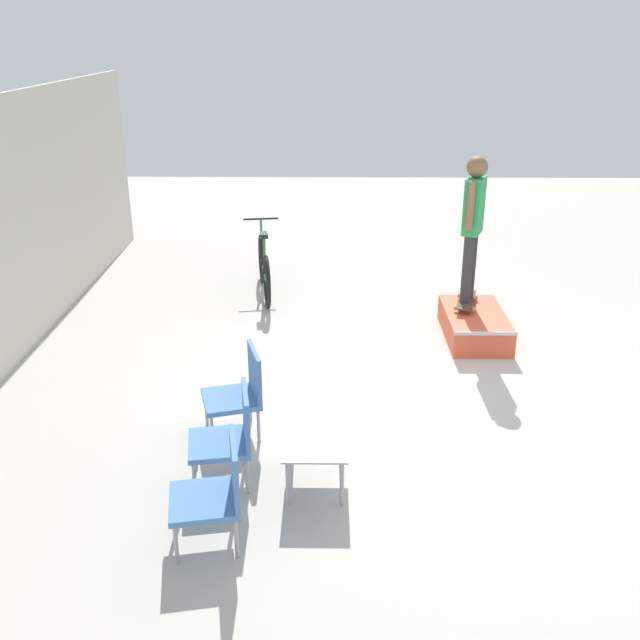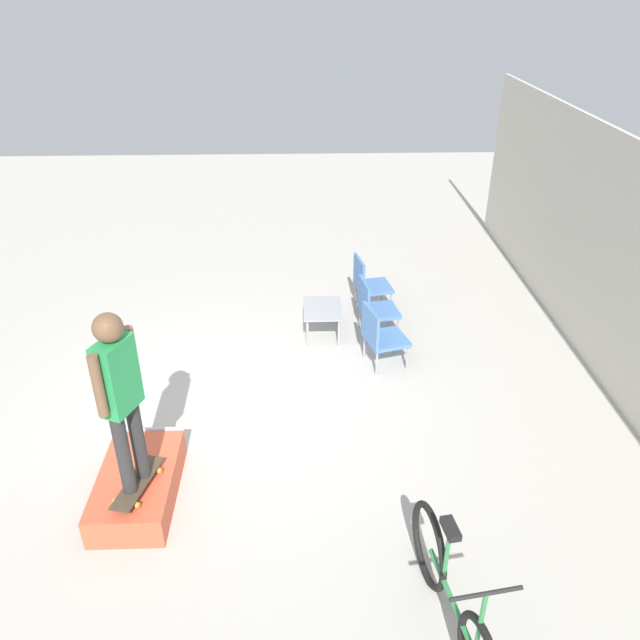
{
  "view_description": "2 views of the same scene",
  "coord_description": "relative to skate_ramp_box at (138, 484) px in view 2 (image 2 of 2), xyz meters",
  "views": [
    {
      "loc": [
        -6.88,
        1.18,
        3.68
      ],
      "look_at": [
        0.01,
        1.27,
        0.84
      ],
      "focal_mm": 40.0,
      "sensor_mm": 36.0,
      "label": 1
    },
    {
      "loc": [
        6.21,
        0.99,
        4.68
      ],
      "look_at": [
        -0.27,
        1.21,
        1.03
      ],
      "focal_mm": 35.0,
      "sensor_mm": 36.0,
      "label": 2
    }
  ],
  "objects": [
    {
      "name": "ground_plane",
      "position": [
        -1.51,
        0.68,
        -0.17
      ],
      "size": [
        24.0,
        24.0,
        0.0
      ],
      "primitive_type": "plane",
      "color": "#B7B2A8"
    },
    {
      "name": "patio_chair_left",
      "position": [
        -3.94,
        2.7,
        0.3
      ],
      "size": [
        0.61,
        0.61,
        0.87
      ],
      "rotation": [
        0.0,
        0.0,
        3.33
      ],
      "color": "#99999E",
      "rests_on": "ground_plane"
    },
    {
      "name": "patio_chair_center",
      "position": [
        -3.15,
        2.7,
        0.3
      ],
      "size": [
        0.6,
        0.6,
        0.87
      ],
      "rotation": [
        0.0,
        0.0,
        3.3
      ],
      "color": "#99999E",
      "rests_on": "ground_plane"
    },
    {
      "name": "patio_chair_right",
      "position": [
        -2.35,
        2.7,
        0.3
      ],
      "size": [
        0.64,
        0.64,
        0.87
      ],
      "rotation": [
        0.0,
        0.0,
        3.42
      ],
      "color": "#99999E",
      "rests_on": "ground_plane"
    },
    {
      "name": "skateboard_on_ramp",
      "position": [
        0.24,
        0.08,
        0.25
      ],
      "size": [
        0.77,
        0.38,
        0.07
      ],
      "rotation": [
        0.0,
        0.0,
        -0.26
      ],
      "color": "#473828",
      "rests_on": "skate_ramp_box"
    },
    {
      "name": "skate_ramp_box",
      "position": [
        0.0,
        0.0,
        0.0
      ],
      "size": [
        1.34,
        0.74,
        0.36
      ],
      "color": "#DB5638",
      "rests_on": "ground_plane"
    },
    {
      "name": "coffee_table",
      "position": [
        -3.17,
        1.97,
        0.22
      ],
      "size": [
        0.75,
        0.54,
        0.44
      ],
      "color": "#9E9EA3",
      "rests_on": "ground_plane"
    },
    {
      "name": "person_skater",
      "position": [
        0.24,
        0.08,
        1.35
      ],
      "size": [
        0.54,
        0.33,
        1.82
      ],
      "rotation": [
        0.0,
        0.0,
        -0.38
      ],
      "color": "#2D2D2D",
      "rests_on": "skateboard_on_ramp"
    },
    {
      "name": "bicycle",
      "position": [
        1.57,
        2.81,
        0.23
      ],
      "size": [
        1.83,
        0.52,
        1.05
      ],
      "rotation": [
        0.0,
        0.0,
        0.16
      ],
      "color": "black",
      "rests_on": "ground_plane"
    }
  ]
}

